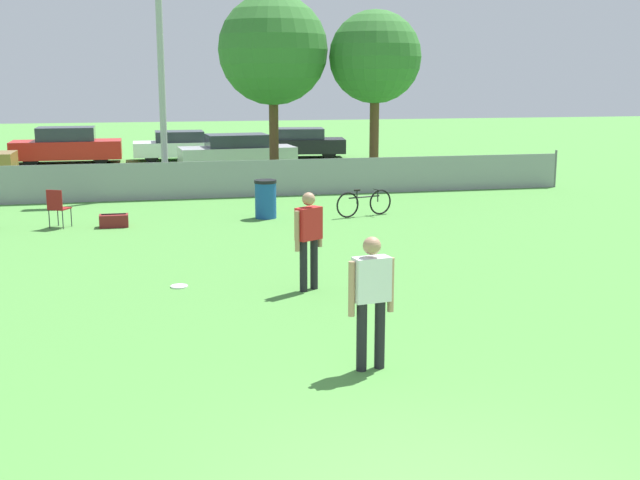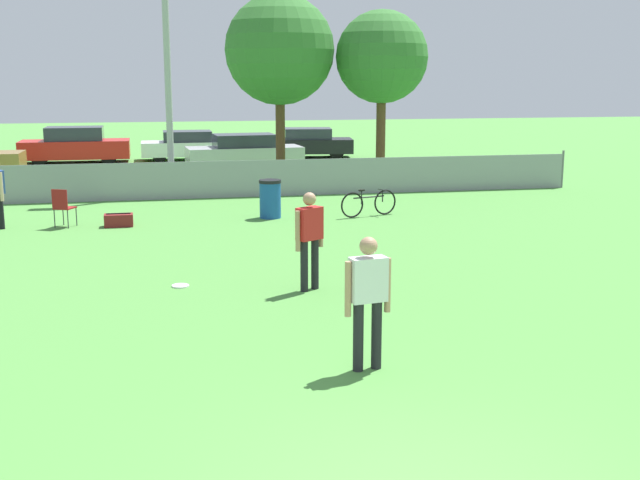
% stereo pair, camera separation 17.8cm
% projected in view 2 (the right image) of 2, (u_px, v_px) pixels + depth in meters
% --- Properties ---
extents(fence_backline, '(21.91, 0.07, 1.21)m').
position_uv_depth(fence_backline, '(226.00, 179.00, 23.87)').
color(fence_backline, gray).
rests_on(fence_backline, ground_plane).
extents(light_pole, '(0.90, 0.36, 8.34)m').
position_uv_depth(light_pole, '(166.00, 29.00, 23.76)').
color(light_pole, '#9E9EA3').
rests_on(light_pole, ground_plane).
extents(tree_near_pole, '(3.68, 3.68, 6.27)m').
position_uv_depth(tree_near_pole, '(280.00, 50.00, 26.80)').
color(tree_near_pole, brown).
rests_on(tree_near_pole, ground_plane).
extents(tree_far_right, '(3.12, 3.12, 5.76)m').
position_uv_depth(tree_far_right, '(382.00, 58.00, 26.95)').
color(tree_far_right, brown).
rests_on(tree_far_right, ground_plane).
extents(player_defender_red, '(0.53, 0.42, 1.67)m').
position_uv_depth(player_defender_red, '(310.00, 233.00, 13.41)').
color(player_defender_red, black).
rests_on(player_defender_red, ground_plane).
extents(player_receiver_white, '(0.60, 0.29, 1.67)m').
position_uv_depth(player_receiver_white, '(368.00, 293.00, 9.72)').
color(player_receiver_white, black).
rests_on(player_receiver_white, ground_plane).
extents(frisbee_disc, '(0.30, 0.30, 0.03)m').
position_uv_depth(frisbee_disc, '(180.00, 286.00, 13.82)').
color(frisbee_disc, white).
rests_on(frisbee_disc, ground_plane).
extents(folding_chair_sideline, '(0.56, 0.56, 0.93)m').
position_uv_depth(folding_chair_sideline, '(63.00, 205.00, 19.14)').
color(folding_chair_sideline, '#333338').
rests_on(folding_chair_sideline, ground_plane).
extents(bicycle_sideline, '(1.60, 0.60, 0.71)m').
position_uv_depth(bicycle_sideline, '(369.00, 203.00, 20.71)').
color(bicycle_sideline, black).
rests_on(bicycle_sideline, ground_plane).
extents(trash_bin, '(0.57, 0.57, 0.98)m').
position_uv_depth(trash_bin, '(270.00, 199.00, 20.44)').
color(trash_bin, '#194C99').
rests_on(trash_bin, ground_plane).
extents(gear_bag_sideline, '(0.67, 0.37, 0.33)m').
position_uv_depth(gear_bag_sideline, '(119.00, 220.00, 19.33)').
color(gear_bag_sideline, maroon).
rests_on(gear_bag_sideline, ground_plane).
extents(parked_car_red, '(4.44, 1.84, 1.50)m').
position_uv_depth(parked_car_red, '(75.00, 146.00, 33.49)').
color(parked_car_red, black).
rests_on(parked_car_red, ground_plane).
extents(parked_car_white, '(3.93, 1.74, 1.25)m').
position_uv_depth(parked_car_white, '(187.00, 146.00, 34.67)').
color(parked_car_white, black).
rests_on(parked_car_white, ground_plane).
extents(parked_car_silver, '(4.59, 2.05, 1.34)m').
position_uv_depth(parked_car_silver, '(244.00, 152.00, 31.51)').
color(parked_car_silver, black).
rests_on(parked_car_silver, ground_plane).
extents(parked_car_dark, '(4.12, 2.24, 1.31)m').
position_uv_depth(parked_car_dark, '(308.00, 143.00, 35.65)').
color(parked_car_dark, black).
rests_on(parked_car_dark, ground_plane).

